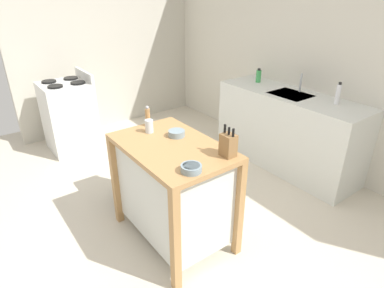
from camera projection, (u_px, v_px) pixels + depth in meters
ground_plane at (165, 237)px, 2.92m from camera, size 6.68×6.68×0.00m
wall_back at (335, 60)px, 3.57m from camera, size 5.68×0.10×2.60m
wall_left at (108, 41)px, 4.85m from camera, size 0.10×2.87×2.60m
kitchen_island at (173, 188)px, 2.72m from camera, size 1.03×0.67×0.91m
knife_block at (228, 145)px, 2.35m from camera, size 0.11×0.09×0.23m
bowl_stoneware_deep at (177, 133)px, 2.69m from camera, size 0.14×0.14×0.05m
bowl_ceramic_small at (191, 168)px, 2.17m from camera, size 0.14×0.14×0.05m
drinking_cup at (149, 126)px, 2.75m from camera, size 0.07×0.07×0.11m
pepper_grinder at (148, 116)px, 2.86m from camera, size 0.04×0.04×0.19m
trash_bin at (130, 171)px, 3.34m from camera, size 0.36×0.28×0.63m
sink_counter at (287, 130)px, 3.93m from camera, size 1.81×0.60×0.92m
sink_faucet at (301, 83)px, 3.76m from camera, size 0.02×0.02×0.22m
bottle_spray_cleaner at (338, 94)px, 3.36m from camera, size 0.05×0.05×0.23m
bottle_hand_soap at (259, 76)px, 4.15m from camera, size 0.06×0.06×0.18m
stove at (69, 116)px, 4.34m from camera, size 0.60×0.60×1.04m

